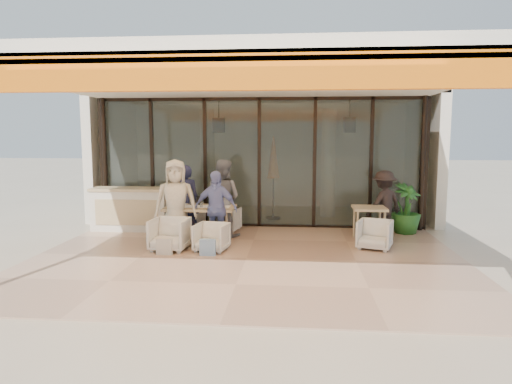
# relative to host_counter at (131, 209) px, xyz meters

# --- Properties ---
(ground) EXTENTS (70.00, 70.00, 0.00)m
(ground) POSITION_rel_host_counter_xyz_m (3.03, -2.30, -0.53)
(ground) COLOR #C6B293
(ground) RESTS_ON ground
(terrace_floor) EXTENTS (8.00, 6.00, 0.01)m
(terrace_floor) POSITION_rel_host_counter_xyz_m (3.03, -2.30, -0.53)
(terrace_floor) COLOR tan
(terrace_floor) RESTS_ON ground
(terrace_structure) EXTENTS (8.00, 6.00, 3.40)m
(terrace_structure) POSITION_rel_host_counter_xyz_m (3.03, -2.56, 2.72)
(terrace_structure) COLOR silver
(terrace_structure) RESTS_ON ground
(glass_storefront) EXTENTS (8.08, 0.10, 3.20)m
(glass_storefront) POSITION_rel_host_counter_xyz_m (3.03, 0.70, 1.07)
(glass_storefront) COLOR #9EADA3
(glass_storefront) RESTS_ON ground
(interior_block) EXTENTS (9.05, 3.62, 3.52)m
(interior_block) POSITION_rel_host_counter_xyz_m (3.04, 3.02, 1.70)
(interior_block) COLOR silver
(interior_block) RESTS_ON ground
(host_counter) EXTENTS (1.85, 0.65, 1.04)m
(host_counter) POSITION_rel_host_counter_xyz_m (0.00, 0.00, 0.00)
(host_counter) COLOR silver
(host_counter) RESTS_ON ground
(dining_table) EXTENTS (1.50, 0.90, 0.93)m
(dining_table) POSITION_rel_host_counter_xyz_m (1.85, -0.82, 0.16)
(dining_table) COLOR #D9BA84
(dining_table) RESTS_ON ground
(chair_far_left) EXTENTS (0.76, 0.74, 0.61)m
(chair_far_left) POSITION_rel_host_counter_xyz_m (1.44, 0.12, -0.22)
(chair_far_left) COLOR white
(chair_far_left) RESTS_ON ground
(chair_far_right) EXTENTS (0.70, 0.67, 0.63)m
(chair_far_right) POSITION_rel_host_counter_xyz_m (2.28, 0.12, -0.22)
(chair_far_right) COLOR white
(chair_far_right) RESTS_ON ground
(chair_near_left) EXTENTS (0.75, 0.70, 0.72)m
(chair_near_left) POSITION_rel_host_counter_xyz_m (1.44, -1.78, -0.17)
(chair_near_left) COLOR white
(chair_near_left) RESTS_ON ground
(chair_near_right) EXTENTS (0.69, 0.66, 0.62)m
(chair_near_right) POSITION_rel_host_counter_xyz_m (2.28, -1.78, -0.22)
(chair_near_right) COLOR white
(chair_near_right) RESTS_ON ground
(diner_navy) EXTENTS (0.62, 0.44, 1.62)m
(diner_navy) POSITION_rel_host_counter_xyz_m (1.44, -0.38, 0.28)
(diner_navy) COLOR #171A33
(diner_navy) RESTS_ON ground
(diner_grey) EXTENTS (1.02, 0.90, 1.75)m
(diner_grey) POSITION_rel_host_counter_xyz_m (2.28, -0.38, 0.34)
(diner_grey) COLOR slate
(diner_grey) RESTS_ON ground
(diner_cream) EXTENTS (0.98, 0.75, 1.79)m
(diner_cream) POSITION_rel_host_counter_xyz_m (1.44, -1.28, 0.37)
(diner_cream) COLOR beige
(diner_cream) RESTS_ON ground
(diner_periwinkle) EXTENTS (0.97, 0.53, 1.57)m
(diner_periwinkle) POSITION_rel_host_counter_xyz_m (2.28, -1.28, 0.25)
(diner_periwinkle) COLOR #7E8CD2
(diner_periwinkle) RESTS_ON ground
(tote_bag_cream) EXTENTS (0.30, 0.10, 0.34)m
(tote_bag_cream) POSITION_rel_host_counter_xyz_m (1.44, -2.18, -0.36)
(tote_bag_cream) COLOR silver
(tote_bag_cream) RESTS_ON ground
(tote_bag_blue) EXTENTS (0.30, 0.10, 0.34)m
(tote_bag_blue) POSITION_rel_host_counter_xyz_m (2.28, -2.18, -0.36)
(tote_bag_blue) COLOR #99BFD8
(tote_bag_blue) RESTS_ON ground
(side_table) EXTENTS (0.70, 0.70, 0.74)m
(side_table) POSITION_rel_host_counter_xyz_m (5.52, -0.57, 0.11)
(side_table) COLOR #D9BA84
(side_table) RESTS_ON ground
(side_chair) EXTENTS (0.80, 0.78, 0.66)m
(side_chair) POSITION_rel_host_counter_xyz_m (5.52, -1.32, -0.20)
(side_chair) COLOR white
(side_chair) RESTS_ON ground
(standing_woman) EXTENTS (1.11, 1.01, 1.50)m
(standing_woman) POSITION_rel_host_counter_xyz_m (5.93, -0.01, 0.22)
(standing_woman) COLOR black
(standing_woman) RESTS_ON ground
(potted_palm) EXTENTS (0.93, 0.93, 1.19)m
(potted_palm) POSITION_rel_host_counter_xyz_m (6.48, 0.20, 0.06)
(potted_palm) COLOR #1E5919
(potted_palm) RESTS_ON ground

